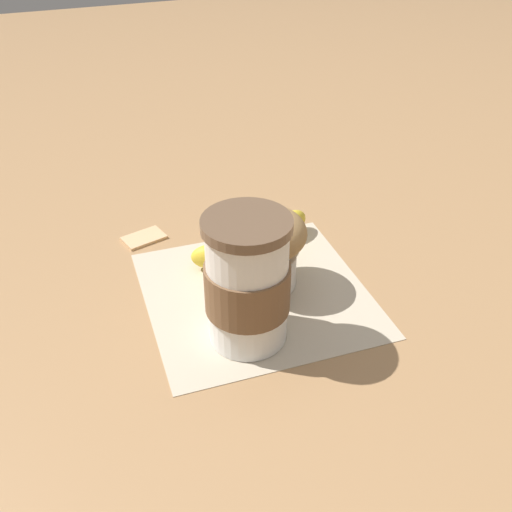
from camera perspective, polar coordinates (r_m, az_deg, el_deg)
ground_plane at (r=0.65m, az=0.00°, el=-3.62°), size 3.00×3.00×0.00m
paper_napkin at (r=0.65m, az=0.00°, el=-3.57°), size 0.24×0.24×0.00m
coffee_cup at (r=0.56m, az=-0.83°, el=-2.54°), size 0.08×0.08×0.13m
muffin at (r=0.64m, az=0.88°, el=1.11°), size 0.09×0.09×0.09m
banana at (r=0.71m, az=0.10°, el=1.37°), size 0.08×0.17×0.03m
sugar_packet at (r=0.76m, az=-10.65°, el=1.82°), size 0.04×0.06×0.01m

